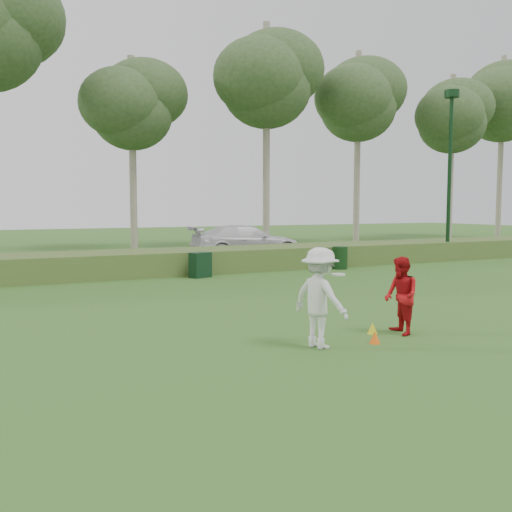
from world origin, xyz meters
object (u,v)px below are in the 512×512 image
utility_cabinet (200,265)px  car_right (246,241)px  cone_orange (375,337)px  player_red (401,296)px  trash_bin (340,258)px  lamp_post (450,145)px  cone_yellow (372,328)px  player_white (320,298)px

utility_cabinet → car_right: size_ratio=0.17×
cone_orange → utility_cabinet: 11.13m
player_red → cone_orange: size_ratio=6.79×
player_red → trash_bin: bearing=164.6°
utility_cabinet → lamp_post: bearing=-14.7°
trash_bin → car_right: 6.16m
player_red → utility_cabinet: 10.71m
cone_yellow → lamp_post: bearing=40.1°
lamp_post → player_red: size_ratio=5.08×
utility_cabinet → car_right: bearing=32.7°
player_white → trash_bin: (8.10, 10.93, -0.47)m
lamp_post → player_red: lamp_post is taller
player_red → cone_orange: (-0.97, -0.39, -0.69)m
player_red → trash_bin: 12.33m
cone_yellow → trash_bin: size_ratio=0.25×
lamp_post → player_white: size_ratio=4.36×
cone_yellow → utility_cabinet: bearing=88.9°
car_right → player_red: bearing=170.9°
player_red → cone_orange: player_red is taller
cone_orange → car_right: size_ratio=0.04×
cone_yellow → utility_cabinet: (0.20, 10.41, 0.35)m
player_red → car_right: 17.31m
lamp_post → car_right: (-8.50, 5.06, -4.72)m
player_red → car_right: (4.50, 16.72, 0.07)m
player_red → car_right: bearing=178.8°
cone_yellow → player_white: bearing=-163.9°
trash_bin → cone_orange: bearing=-122.1°
trash_bin → car_right: size_ratio=0.17×
cone_yellow → car_right: bearing=73.1°
car_right → cone_yellow: bearing=169.1°
player_white → utility_cabinet: size_ratio=2.01×
utility_cabinet → player_white: bearing=-118.2°
lamp_post → car_right: 10.96m
cone_orange → trash_bin: (6.98, 11.15, 0.35)m
cone_orange → trash_bin: size_ratio=0.25×
lamp_post → player_red: (-13.00, -11.66, -4.79)m
player_red → car_right: car_right is taller
lamp_post → utility_cabinet: (-13.29, -0.95, -5.13)m
cone_yellow → car_right: car_right is taller
trash_bin → player_white: bearing=-126.5°
lamp_post → utility_cabinet: bearing=-175.9°
player_white → player_red: bearing=-102.4°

